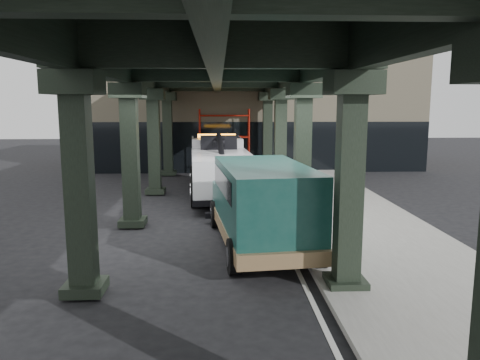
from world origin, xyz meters
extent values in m
plane|color=black|center=(0.00, 0.00, 0.00)|extent=(90.00, 90.00, 0.00)
cube|color=gray|center=(4.50, 2.00, 0.07)|extent=(5.00, 40.00, 0.15)
cube|color=silver|center=(1.70, 2.00, 0.01)|extent=(0.12, 38.00, 0.01)
cube|color=black|center=(2.60, -4.00, 2.50)|extent=(0.55, 0.55, 5.00)
cube|color=black|center=(2.60, -4.00, 4.75)|extent=(1.10, 1.10, 0.50)
cube|color=black|center=(2.60, -4.00, 0.18)|extent=(0.90, 0.90, 0.24)
cube|color=black|center=(2.60, 2.00, 2.50)|extent=(0.55, 0.55, 5.00)
cube|color=black|center=(2.60, 2.00, 4.75)|extent=(1.10, 1.10, 0.50)
cube|color=black|center=(2.60, 2.00, 0.18)|extent=(0.90, 0.90, 0.24)
cube|color=black|center=(2.60, 8.00, 2.50)|extent=(0.55, 0.55, 5.00)
cube|color=black|center=(2.60, 8.00, 4.75)|extent=(1.10, 1.10, 0.50)
cube|color=black|center=(2.60, 8.00, 0.18)|extent=(0.90, 0.90, 0.24)
cube|color=black|center=(2.60, 14.00, 2.50)|extent=(0.55, 0.55, 5.00)
cube|color=black|center=(2.60, 14.00, 4.75)|extent=(1.10, 1.10, 0.50)
cube|color=black|center=(2.60, 14.00, 0.18)|extent=(0.90, 0.90, 0.24)
cube|color=black|center=(-3.40, -4.00, 2.50)|extent=(0.55, 0.55, 5.00)
cube|color=black|center=(-3.40, -4.00, 4.75)|extent=(1.10, 1.10, 0.50)
cube|color=black|center=(-3.40, -4.00, 0.18)|extent=(0.90, 0.90, 0.24)
cube|color=black|center=(-3.40, 2.00, 2.50)|extent=(0.55, 0.55, 5.00)
cube|color=black|center=(-3.40, 2.00, 4.75)|extent=(1.10, 1.10, 0.50)
cube|color=black|center=(-3.40, 2.00, 0.18)|extent=(0.90, 0.90, 0.24)
cube|color=black|center=(-3.40, 8.00, 2.50)|extent=(0.55, 0.55, 5.00)
cube|color=black|center=(-3.40, 8.00, 4.75)|extent=(1.10, 1.10, 0.50)
cube|color=black|center=(-3.40, 8.00, 0.18)|extent=(0.90, 0.90, 0.24)
cube|color=black|center=(-3.40, 14.00, 2.50)|extent=(0.55, 0.55, 5.00)
cube|color=black|center=(-3.40, 14.00, 4.75)|extent=(1.10, 1.10, 0.50)
cube|color=black|center=(-3.40, 14.00, 0.18)|extent=(0.90, 0.90, 0.24)
cube|color=black|center=(2.60, 2.00, 5.55)|extent=(0.35, 32.00, 1.10)
cube|color=black|center=(-3.40, 2.00, 5.55)|extent=(0.35, 32.00, 1.10)
cube|color=black|center=(-0.40, 2.00, 5.55)|extent=(0.35, 32.00, 1.10)
cube|color=black|center=(-0.40, 2.00, 6.25)|extent=(7.40, 32.00, 0.30)
cube|color=#C6B793|center=(2.00, 20.00, 4.00)|extent=(22.00, 10.00, 8.00)
cylinder|color=#B71D0E|center=(-1.50, 14.90, 2.00)|extent=(0.08, 0.08, 4.00)
cylinder|color=#B71D0E|center=(-1.50, 14.10, 2.00)|extent=(0.08, 0.08, 4.00)
cylinder|color=#B71D0E|center=(1.50, 14.90, 2.00)|extent=(0.08, 0.08, 4.00)
cylinder|color=#B71D0E|center=(1.50, 14.10, 2.00)|extent=(0.08, 0.08, 4.00)
cylinder|color=#B71D0E|center=(0.00, 14.90, 1.00)|extent=(3.00, 0.08, 0.08)
cylinder|color=#B71D0E|center=(0.00, 14.90, 2.30)|extent=(3.00, 0.08, 0.08)
cylinder|color=#B71D0E|center=(0.00, 14.90, 3.60)|extent=(3.00, 0.08, 0.08)
cube|color=black|center=(-0.29, 7.00, 0.75)|extent=(1.56, 8.04, 0.27)
cube|color=white|center=(-0.46, 9.71, 1.65)|extent=(2.66, 2.71, 1.92)
cube|color=white|center=(-0.53, 10.83, 1.12)|extent=(2.54, 0.90, 0.96)
cube|color=black|center=(-0.48, 9.98, 2.18)|extent=(2.42, 1.53, 0.90)
cube|color=white|center=(-0.22, 5.78, 1.44)|extent=(2.88, 5.47, 1.49)
cube|color=orange|center=(-0.45, 9.50, 2.71)|extent=(1.93, 0.42, 0.17)
cube|color=black|center=(-0.35, 7.90, 2.50)|extent=(1.74, 0.74, 0.64)
cylinder|color=black|center=(-0.23, 5.99, 2.24)|extent=(0.49, 3.73, 1.43)
cube|color=black|center=(-0.05, 3.07, 0.37)|extent=(0.41, 1.51, 0.19)
cube|color=black|center=(0.00, 2.32, 0.32)|extent=(1.72, 0.37, 0.19)
cylinder|color=black|center=(-1.65, 9.96, 0.59)|extent=(0.44, 1.19, 1.17)
cylinder|color=silver|center=(-1.65, 9.96, 0.59)|extent=(0.45, 0.67, 0.64)
cylinder|color=black|center=(0.69, 10.10, 0.59)|extent=(0.44, 1.19, 1.17)
cylinder|color=silver|center=(0.69, 10.10, 0.59)|extent=(0.45, 0.67, 0.64)
cylinder|color=black|center=(-1.43, 6.45, 0.59)|extent=(0.44, 1.19, 1.17)
cylinder|color=silver|center=(-1.43, 6.45, 0.59)|extent=(0.45, 0.67, 0.64)
cylinder|color=black|center=(0.90, 6.59, 0.59)|extent=(0.44, 1.19, 1.17)
cylinder|color=silver|center=(0.90, 6.59, 0.59)|extent=(0.45, 0.67, 0.64)
cylinder|color=black|center=(-1.35, 5.07, 0.59)|extent=(0.44, 1.19, 1.17)
cylinder|color=silver|center=(-1.35, 5.07, 0.59)|extent=(0.45, 0.67, 0.64)
cylinder|color=black|center=(0.99, 5.21, 0.59)|extent=(0.44, 1.19, 1.17)
cylinder|color=silver|center=(0.99, 5.21, 0.59)|extent=(0.45, 0.67, 0.64)
cube|color=#113F38|center=(0.63, 1.97, 1.05)|extent=(2.40, 1.46, 1.00)
cube|color=#113F38|center=(0.96, -1.06, 1.50)|extent=(2.86, 5.22, 2.17)
cube|color=olive|center=(0.91, -0.62, 0.61)|extent=(3.04, 6.44, 0.39)
cube|color=black|center=(0.67, 1.53, 1.94)|extent=(2.20, 0.71, 0.93)
cube|color=black|center=(0.92, -0.73, 2.05)|extent=(2.78, 4.23, 0.61)
cube|color=silver|center=(0.56, 2.56, 0.61)|extent=(2.22, 0.37, 0.33)
cylinder|color=black|center=(-0.47, 1.80, 0.47)|extent=(0.41, 0.96, 0.93)
cylinder|color=silver|center=(-0.47, 1.80, 0.47)|extent=(0.41, 0.55, 0.51)
cylinder|color=black|center=(1.73, 2.04, 0.47)|extent=(0.41, 0.96, 0.93)
cylinder|color=silver|center=(1.73, 2.04, 0.47)|extent=(0.41, 0.55, 0.51)
cylinder|color=black|center=(0.03, -2.84, 0.47)|extent=(0.41, 0.96, 0.93)
cylinder|color=silver|center=(0.03, -2.84, 0.47)|extent=(0.41, 0.55, 0.51)
cylinder|color=black|center=(2.24, -2.60, 0.47)|extent=(0.41, 0.96, 0.93)
cylinder|color=silver|center=(2.24, -2.60, 0.47)|extent=(0.41, 0.55, 0.51)
camera|label=1|loc=(-0.32, -14.26, 4.30)|focal=35.00mm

